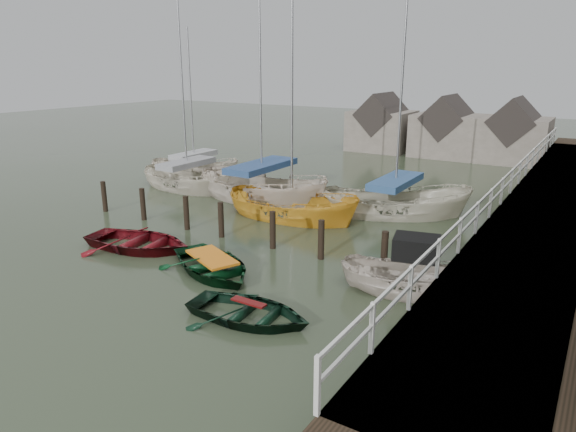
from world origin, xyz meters
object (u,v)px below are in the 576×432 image
Objects in this scene: rowboat_dkgreen at (249,320)px; sailboat_a at (188,188)px; sailboat_b at (262,200)px; sailboat_e at (195,175)px; motorboat at (411,291)px; rowboat_green at (213,273)px; rowboat_red at (139,249)px; sailboat_c at (292,218)px; sailboat_d at (394,213)px.

rowboat_dkgreen is 0.30× the size of sailboat_a.
sailboat_a is 4.75m from sailboat_b.
sailboat_a is at bearing 42.27° from rowboat_dkgreen.
sailboat_e is at bearing 39.42° from sailboat_a.
sailboat_b reaches higher than rowboat_dkgreen.
sailboat_e is at bearing 48.32° from motorboat.
rowboat_green is 0.32× the size of sailboat_b.
motorboat is 0.37× the size of sailboat_b.
rowboat_red is 0.34× the size of sailboat_b.
motorboat is (5.96, 1.91, 0.10)m from rowboat_green.
sailboat_e reaches higher than motorboat.
rowboat_green is 15.08m from sailboat_e.
sailboat_b is 7.10m from sailboat_e.
sailboat_e is (-9.44, 4.24, 0.05)m from sailboat_c.
sailboat_d is (-3.41, 7.55, -0.03)m from motorboat.
rowboat_green is 0.37× the size of sailboat_c.
sailboat_d reaches higher than rowboat_green.
sailboat_c is 4.61m from sailboat_d.
sailboat_b reaches higher than sailboat_c.
rowboat_red is 1.20× the size of rowboat_dkgreen.
sailboat_e is (-13.04, 1.37, -0.00)m from sailboat_d.
sailboat_d is 1.33× the size of sailboat_e.
motorboat is 18.71m from sailboat_e.
motorboat is 0.39× the size of sailboat_a.
rowboat_red is at bearing -174.06° from sailboat_b.
motorboat reaches higher than rowboat_green.
rowboat_dkgreen is 18.47m from sailboat_e.
sailboat_b is 6.50m from sailboat_d.
sailboat_a is (-14.56, 6.27, -0.03)m from motorboat.
sailboat_d reaches higher than sailboat_e.
sailboat_a is at bearing 76.73° from sailboat_c.
rowboat_red is 0.39× the size of sailboat_c.
sailboat_a is 1.22× the size of sailboat_e.
motorboat is 8.29m from sailboat_d.
motorboat is (9.69, 1.60, 0.10)m from rowboat_red.
sailboat_d is (6.28, 9.15, 0.07)m from rowboat_red.
motorboat is at bearing -48.27° from rowboat_green.
sailboat_e reaches higher than rowboat_dkgreen.
rowboat_green is (3.73, -0.31, 0.00)m from rowboat_red.
rowboat_green is at bearing -150.09° from sailboat_b.
rowboat_green is at bearing -151.90° from sailboat_e.
sailboat_a reaches higher than motorboat.
motorboat is (3.09, 3.83, 0.10)m from rowboat_dkgreen.
motorboat is 11.72m from sailboat_b.
rowboat_red is at bearing -163.27° from sailboat_e.
rowboat_red is 9.25m from sailboat_a.
rowboat_dkgreen is at bearing -127.58° from sailboat_a.
sailboat_c is at bearing -33.42° from rowboat_red.
sailboat_e is (-13.36, 12.75, 0.06)m from rowboat_dkgreen.
motorboat is 0.43× the size of sailboat_c.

